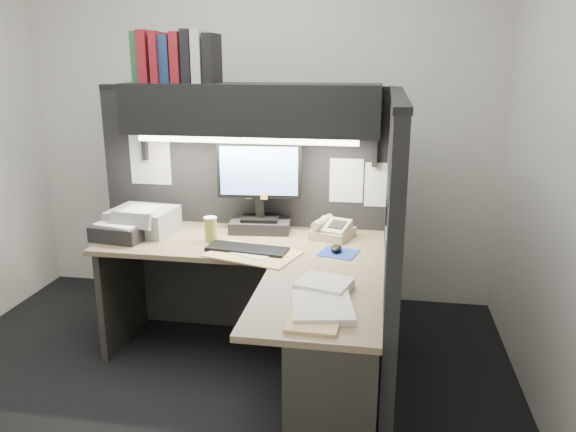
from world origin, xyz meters
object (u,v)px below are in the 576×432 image
object	(u,v)px
desk	(278,330)
keyboard	(247,249)
telephone	(333,231)
printer	(143,220)
overhead_shelf	(251,109)
notebook_stack	(122,231)
coffee_cup	(211,230)
monitor	(260,197)

from	to	relation	value
desk	keyboard	world-z (taller)	keyboard
telephone	printer	size ratio (longest dim) A/B	0.61
overhead_shelf	printer	world-z (taller)	overhead_shelf
desk	telephone	world-z (taller)	telephone
keyboard	telephone	distance (m)	0.57
telephone	notebook_stack	world-z (taller)	notebook_stack
desk	notebook_stack	distance (m)	1.20
keyboard	printer	distance (m)	0.78
overhead_shelf	printer	xyz separation A→B (m)	(-0.68, -0.13, -0.69)
coffee_cup	notebook_stack	world-z (taller)	coffee_cup
printer	telephone	bearing A→B (deg)	9.19
keyboard	coffee_cup	xyz separation A→B (m)	(-0.26, 0.14, 0.06)
overhead_shelf	printer	bearing A→B (deg)	-169.56
keyboard	notebook_stack	world-z (taller)	notebook_stack
overhead_shelf	monitor	distance (m)	0.55
overhead_shelf	coffee_cup	world-z (taller)	overhead_shelf
overhead_shelf	coffee_cup	xyz separation A→B (m)	(-0.20, -0.24, -0.70)
coffee_cup	notebook_stack	distance (m)	0.55
monitor	coffee_cup	distance (m)	0.39
desk	printer	size ratio (longest dim) A/B	4.50
keyboard	telephone	bearing A→B (deg)	44.21
overhead_shelf	printer	size ratio (longest dim) A/B	4.10
overhead_shelf	telephone	world-z (taller)	overhead_shelf
monitor	telephone	bearing A→B (deg)	-12.65
monitor	keyboard	bearing A→B (deg)	-93.95
desk	keyboard	size ratio (longest dim) A/B	3.64
overhead_shelf	telephone	bearing A→B (deg)	-5.07
desk	notebook_stack	xyz separation A→B (m)	(-1.06, 0.47, 0.33)
desk	coffee_cup	xyz separation A→B (m)	(-0.51, 0.52, 0.36)
monitor	printer	size ratio (longest dim) A/B	1.50
telephone	printer	bearing A→B (deg)	-157.11
overhead_shelf	keyboard	distance (m)	0.85
overhead_shelf	monitor	bearing A→B (deg)	17.75
desk	printer	distance (m)	1.22
monitor	notebook_stack	world-z (taller)	monitor
desk	telephone	distance (m)	0.81
keyboard	coffee_cup	size ratio (longest dim) A/B	3.32
keyboard	coffee_cup	distance (m)	0.30
telephone	notebook_stack	size ratio (longest dim) A/B	0.74
overhead_shelf	keyboard	xyz separation A→B (m)	(0.05, -0.38, -0.76)
overhead_shelf	monitor	size ratio (longest dim) A/B	2.74
coffee_cup	printer	size ratio (longest dim) A/B	0.37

